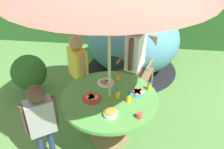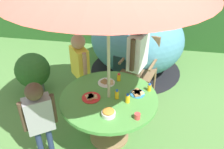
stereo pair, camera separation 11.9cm
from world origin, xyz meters
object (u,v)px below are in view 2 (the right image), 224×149
object	(u,v)px
child_in_grey_shirt	(39,114)
snack_bowl	(109,113)
plate_near_left	(91,97)
juice_bottle_far_right	(119,77)
child_in_white_shirt	(138,51)
dome_tent	(137,40)
plate_mid_left	(107,82)
cup_near	(137,116)
potted_plant	(33,71)
juice_bottle_near_right	(128,98)
plate_center_back	(137,93)
child_in_yellow_shirt	(80,62)
juice_bottle_far_left	(149,87)
juice_bottle_center_front	(117,94)
garden_table	(109,104)
wooden_chair	(140,63)

from	to	relation	value
child_in_grey_shirt	snack_bowl	size ratio (longest dim) A/B	7.19
plate_near_left	juice_bottle_far_right	size ratio (longest dim) A/B	2.03
child_in_white_shirt	plate_near_left	world-z (taller)	child_in_white_shirt
dome_tent	plate_mid_left	world-z (taller)	dome_tent
dome_tent	cup_near	world-z (taller)	dome_tent
potted_plant	juice_bottle_near_right	xyz separation A→B (m)	(1.68, -0.89, 0.34)
potted_plant	plate_center_back	distance (m)	1.94
snack_bowl	juice_bottle_far_right	bearing A→B (deg)	88.73
child_in_white_shirt	snack_bowl	xyz separation A→B (m)	(-0.23, -1.20, -0.18)
snack_bowl	plate_center_back	xyz separation A→B (m)	(0.29, 0.45, -0.02)
child_in_white_shirt	child_in_yellow_shirt	bearing A→B (deg)	-56.49
child_in_yellow_shirt	juice_bottle_far_left	distance (m)	1.12
dome_tent	plate_center_back	bearing A→B (deg)	-78.19
plate_mid_left	plate_center_back	size ratio (longest dim) A/B	1.20
plate_mid_left	juice_bottle_center_front	size ratio (longest dim) A/B	1.82
plate_center_back	child_in_grey_shirt	bearing A→B (deg)	-150.40
dome_tent	juice_bottle_near_right	bearing A→B (deg)	-81.75
garden_table	juice_bottle_near_right	world-z (taller)	juice_bottle_near_right
wooden_chair	plate_near_left	distance (m)	1.35
plate_center_back	child_in_yellow_shirt	bearing A→B (deg)	149.80
potted_plant	snack_bowl	distance (m)	1.92
dome_tent	juice_bottle_near_right	distance (m)	1.91
child_in_grey_shirt	cup_near	bearing A→B (deg)	-26.28
cup_near	plate_mid_left	bearing A→B (deg)	126.36
plate_center_back	garden_table	bearing A→B (deg)	-161.01
garden_table	juice_bottle_center_front	bearing A→B (deg)	-5.04
child_in_yellow_shirt	cup_near	xyz separation A→B (m)	(0.92, -0.96, -0.05)
dome_tent	snack_bowl	distance (m)	2.18
potted_plant	child_in_yellow_shirt	world-z (taller)	child_in_yellow_shirt
plate_near_left	plate_center_back	distance (m)	0.58
juice_bottle_far_left	juice_bottle_center_front	xyz separation A→B (m)	(-0.39, -0.22, 0.01)
child_in_white_shirt	snack_bowl	bearing A→B (deg)	7.28
child_in_yellow_shirt	plate_center_back	xyz separation A→B (m)	(0.89, -0.52, -0.07)
plate_mid_left	cup_near	bearing A→B (deg)	-53.64
juice_bottle_near_right	cup_near	bearing A→B (deg)	-62.66
wooden_chair	child_in_white_shirt	size ratio (longest dim) A/B	0.71
snack_bowl	plate_center_back	world-z (taller)	snack_bowl
plate_center_back	cup_near	size ratio (longest dim) A/B	2.73
child_in_grey_shirt	juice_bottle_far_left	bearing A→B (deg)	-3.97
dome_tent	plate_near_left	world-z (taller)	dome_tent
child_in_grey_shirt	juice_bottle_near_right	distance (m)	1.03
wooden_chair	child_in_grey_shirt	size ratio (longest dim) A/B	0.88
plate_center_back	juice_bottle_near_right	world-z (taller)	juice_bottle_near_right
child_in_yellow_shirt	plate_near_left	xyz separation A→B (m)	(0.34, -0.69, -0.07)
wooden_chair	snack_bowl	bearing A→B (deg)	-84.74
plate_mid_left	plate_center_back	distance (m)	0.46
dome_tent	plate_center_back	world-z (taller)	dome_tent
potted_plant	juice_bottle_center_front	distance (m)	1.79
juice_bottle_far_left	juice_bottle_far_right	size ratio (longest dim) A/B	0.93
plate_center_back	plate_mid_left	bearing A→B (deg)	157.72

